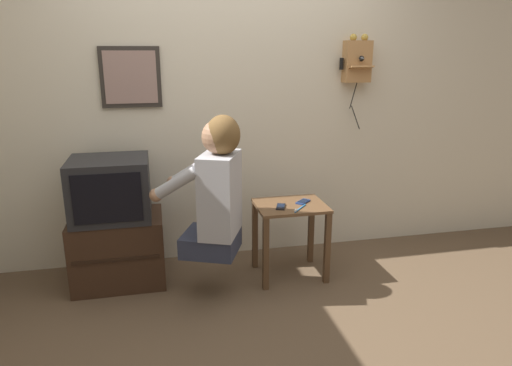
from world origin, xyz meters
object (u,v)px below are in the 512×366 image
(wall_phone_antique, at_px, (357,61))
(cell_phone_held, at_px, (281,207))
(person, at_px, (216,188))
(framed_picture, at_px, (131,77))
(toothbrush, at_px, (300,209))
(cell_phone_spare, at_px, (303,202))
(television, at_px, (110,189))

(wall_phone_antique, height_order, cell_phone_held, wall_phone_antique)
(person, xyz_separation_m, framed_picture, (-0.52, 0.64, 0.68))
(framed_picture, bearing_deg, toothbrush, -28.23)
(framed_picture, relative_size, cell_phone_spare, 3.31)
(person, bearing_deg, cell_phone_spare, -51.89)
(framed_picture, distance_m, cell_phone_spare, 1.55)
(wall_phone_antique, distance_m, cell_phone_spare, 1.21)
(person, bearing_deg, toothbrush, -63.36)
(cell_phone_held, xyz_separation_m, cell_phone_spare, (0.19, 0.07, 0.00))
(wall_phone_antique, height_order, toothbrush, wall_phone_antique)
(person, distance_m, television, 0.77)
(cell_phone_spare, bearing_deg, toothbrush, -70.57)
(television, bearing_deg, framed_picture, 61.04)
(wall_phone_antique, bearing_deg, cell_phone_held, -146.88)
(framed_picture, height_order, cell_phone_spare, framed_picture)
(toothbrush, bearing_deg, television, 28.78)
(television, xyz_separation_m, wall_phone_antique, (1.91, 0.28, 0.85))
(framed_picture, bearing_deg, person, -50.84)
(cell_phone_held, height_order, toothbrush, toothbrush)
(cell_phone_held, distance_m, toothbrush, 0.14)
(wall_phone_antique, xyz_separation_m, cell_phone_spare, (-0.55, -0.41, -0.99))
(person, relative_size, framed_picture, 2.17)
(person, bearing_deg, cell_phone_held, -53.99)
(television, bearing_deg, wall_phone_antique, 8.22)
(television, height_order, cell_phone_held, television)
(television, relative_size, toothbrush, 3.58)
(cell_phone_spare, bearing_deg, framed_picture, -154.73)
(cell_phone_held, height_order, cell_phone_spare, same)
(toothbrush, bearing_deg, person, 44.96)
(television, xyz_separation_m, toothbrush, (1.29, -0.28, -0.15))
(person, height_order, toothbrush, person)
(television, relative_size, cell_phone_held, 3.89)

